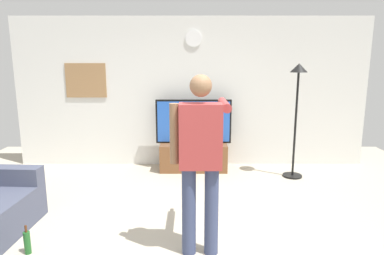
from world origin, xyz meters
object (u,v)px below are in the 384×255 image
(tv_stand, at_px, (194,156))
(framed_picture, at_px, (86,80))
(beverage_bottle, at_px, (27,242))
(floor_lamp, at_px, (297,97))
(television, at_px, (194,121))
(person_standing_nearer_lamp, at_px, (200,155))
(wall_clock, at_px, (194,39))

(tv_stand, bearing_deg, framed_picture, 171.37)
(beverage_bottle, bearing_deg, framed_picture, 94.71)
(framed_picture, relative_size, floor_lamp, 0.39)
(television, height_order, person_standing_nearer_lamp, person_standing_nearer_lamp)
(tv_stand, height_order, beverage_bottle, tv_stand)
(beverage_bottle, bearing_deg, television, 58.20)
(television, bearing_deg, floor_lamp, -14.62)
(television, height_order, wall_clock, wall_clock)
(tv_stand, distance_m, person_standing_nearer_lamp, 2.78)
(television, relative_size, wall_clock, 4.65)
(beverage_bottle, bearing_deg, floor_lamp, 34.31)
(television, distance_m, floor_lamp, 1.80)
(wall_clock, height_order, framed_picture, wall_clock)
(framed_picture, relative_size, beverage_bottle, 2.38)
(television, relative_size, framed_picture, 1.84)
(television, relative_size, person_standing_nearer_lamp, 0.74)
(television, xyz_separation_m, floor_lamp, (1.67, -0.44, 0.48))
(television, relative_size, beverage_bottle, 4.38)
(tv_stand, height_order, floor_lamp, floor_lamp)
(television, distance_m, beverage_bottle, 3.31)
(tv_stand, distance_m, television, 0.63)
(wall_clock, xyz_separation_m, framed_picture, (-1.94, 0.00, -0.73))
(framed_picture, bearing_deg, wall_clock, -0.15)
(framed_picture, xyz_separation_m, person_standing_nearer_lamp, (2.00, -2.96, -0.55))
(wall_clock, bearing_deg, tv_stand, -90.00)
(television, bearing_deg, person_standing_nearer_lamp, -88.86)
(person_standing_nearer_lamp, bearing_deg, television, 91.14)
(tv_stand, relative_size, framed_picture, 1.62)
(person_standing_nearer_lamp, bearing_deg, framed_picture, 124.02)
(wall_clock, distance_m, floor_lamp, 2.05)
(tv_stand, xyz_separation_m, beverage_bottle, (-1.70, -2.69, -0.12))
(floor_lamp, xyz_separation_m, beverage_bottle, (-3.37, -2.30, -1.23))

